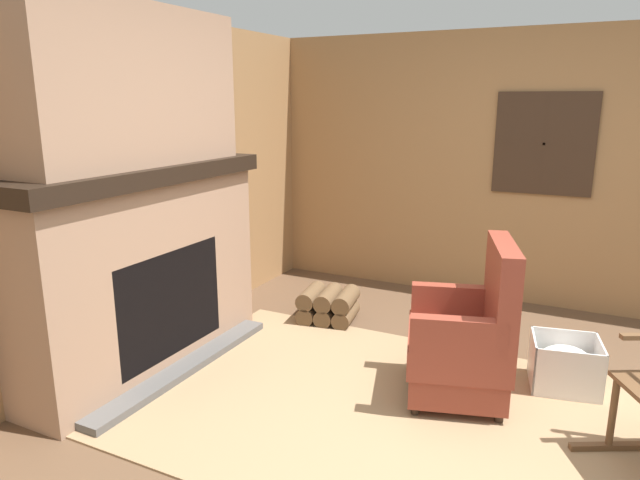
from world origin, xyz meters
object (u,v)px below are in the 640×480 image
(laundry_basket, at_px, (565,364))
(oil_lamp_vase, at_px, (87,154))
(storage_case, at_px, (144,151))
(firewood_stack, at_px, (328,305))
(armchair, at_px, (465,342))

(laundry_basket, xyz_separation_m, oil_lamp_vase, (-2.62, -1.23, 1.30))
(laundry_basket, relative_size, storage_case, 1.81)
(firewood_stack, distance_m, storage_case, 1.90)
(firewood_stack, bearing_deg, storage_case, -125.90)
(armchair, relative_size, firewood_stack, 1.96)
(armchair, xyz_separation_m, oil_lamp_vase, (-2.08, -0.84, 1.10))
(oil_lamp_vase, bearing_deg, armchair, 21.90)
(oil_lamp_vase, bearing_deg, firewood_stack, 62.89)
(storage_case, bearing_deg, laundry_basket, 16.25)
(firewood_stack, xyz_separation_m, laundry_basket, (1.82, -0.35, 0.03))
(firewood_stack, distance_m, oil_lamp_vase, 2.22)
(armchair, bearing_deg, firewood_stack, -47.08)
(firewood_stack, height_order, oil_lamp_vase, oil_lamp_vase)
(armchair, bearing_deg, laundry_basket, -160.92)
(armchair, height_order, firewood_stack, armchair)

